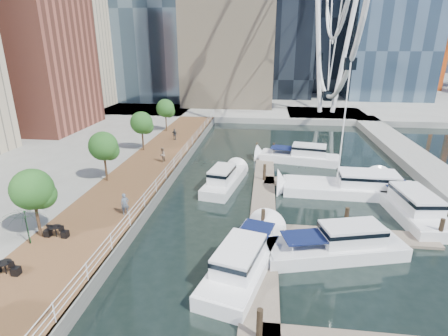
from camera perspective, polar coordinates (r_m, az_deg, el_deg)
ground at (r=19.54m, az=-3.62°, el=-21.47°), size 520.00×520.00×0.00m
boardwalk at (r=34.10m, az=-14.08°, el=-2.32°), size 6.00×60.00×1.00m
seawall at (r=33.17m, az=-9.22°, el=-2.59°), size 0.25×60.00×1.00m
land_far at (r=117.19m, az=5.57°, el=13.28°), size 200.00×114.00×1.00m
breakwater at (r=40.41m, az=31.49°, el=-1.26°), size 4.00×60.00×1.00m
pier at (r=68.53m, az=16.25°, el=8.30°), size 14.00×12.00×1.00m
railing at (r=32.84m, az=-9.48°, el=-0.92°), size 0.10×60.00×1.05m
floating_docks at (r=27.85m, az=16.75°, el=-7.67°), size 16.00×34.00×2.60m
street_trees at (r=33.00m, az=-19.12°, el=3.40°), size 2.60×42.60×4.60m
yacht_foreground at (r=24.16m, az=17.36°, el=-13.52°), size 10.27×5.11×2.15m
pedestrian_near at (r=26.65m, az=-15.87°, el=-5.69°), size 0.71×0.66×1.63m
pedestrian_mid at (r=37.66m, az=-10.05°, el=2.12°), size 0.69×0.84×1.58m
pedestrian_far at (r=46.50m, az=-8.05°, el=5.47°), size 0.92×0.52×1.49m
moored_yachts at (r=32.03m, az=18.02°, el=-5.13°), size 20.09×34.75×11.50m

